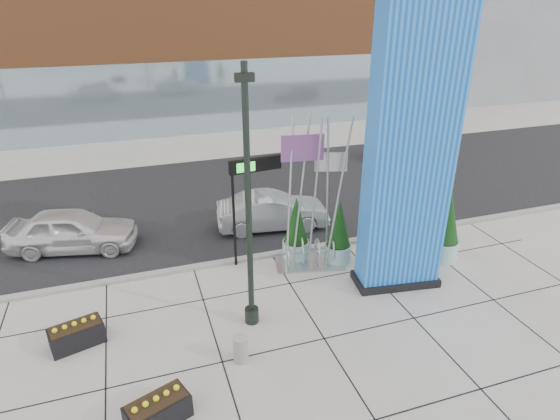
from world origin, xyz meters
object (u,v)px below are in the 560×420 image
object	(u,v)px
blue_pylon	(410,157)
car_silver_mid	(273,212)
public_art_sculpture	(311,229)
concrete_bollard	(241,349)
car_white_west	(72,230)
lamp_post	(249,230)
overhead_street_sign	(252,175)

from	to	relation	value
blue_pylon	car_silver_mid	world-z (taller)	blue_pylon
blue_pylon	public_art_sculpture	size ratio (longest dim) A/B	1.68
concrete_bollard	car_white_west	distance (m)	9.26
public_art_sculpture	concrete_bollard	distance (m)	5.57
lamp_post	car_white_west	distance (m)	8.73
blue_pylon	concrete_bollard	world-z (taller)	blue_pylon
car_white_west	car_silver_mid	size ratio (longest dim) A/B	1.04
concrete_bollard	car_silver_mid	world-z (taller)	car_silver_mid
blue_pylon	car_white_west	distance (m)	12.74
car_white_west	overhead_street_sign	bearing A→B (deg)	-102.98
car_silver_mid	blue_pylon	bearing A→B (deg)	-144.72
blue_pylon	public_art_sculpture	world-z (taller)	blue_pylon
blue_pylon	overhead_street_sign	distance (m)	5.25
blue_pylon	car_white_west	xyz separation A→B (m)	(-10.63, 5.96, -3.71)
lamp_post	public_art_sculpture	world-z (taller)	lamp_post
blue_pylon	public_art_sculpture	distance (m)	4.37
car_white_west	concrete_bollard	bearing A→B (deg)	-136.75
lamp_post	concrete_bollard	world-z (taller)	lamp_post
public_art_sculpture	car_silver_mid	distance (m)	3.34
lamp_post	concrete_bollard	size ratio (longest dim) A/B	9.71
public_art_sculpture	concrete_bollard	bearing A→B (deg)	-119.70
lamp_post	concrete_bollard	xyz separation A→B (m)	(-0.72, -1.52, -2.73)
car_silver_mid	car_white_west	bearing A→B (deg)	92.74
public_art_sculpture	car_silver_mid	world-z (taller)	public_art_sculpture
concrete_bollard	overhead_street_sign	distance (m)	6.00
lamp_post	overhead_street_sign	xyz separation A→B (m)	(1.00, 3.37, 0.31)
overhead_street_sign	lamp_post	bearing A→B (deg)	-111.91
car_silver_mid	overhead_street_sign	bearing A→B (deg)	155.98
lamp_post	car_silver_mid	bearing A→B (deg)	66.70
blue_pylon	lamp_post	xyz separation A→B (m)	(-5.26, -0.52, -1.41)
blue_pylon	overhead_street_sign	size ratio (longest dim) A/B	2.35
car_white_west	car_silver_mid	distance (m)	7.90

